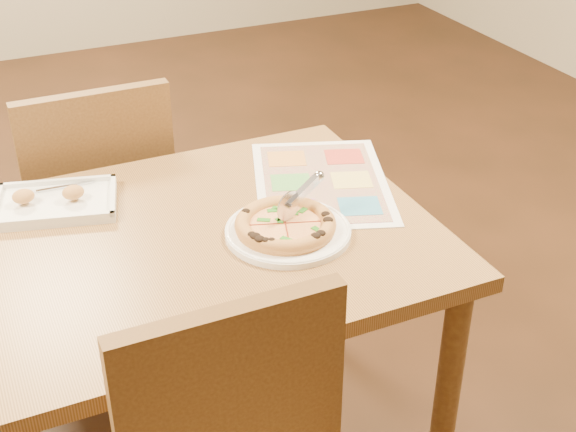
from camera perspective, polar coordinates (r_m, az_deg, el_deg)
name	(u,v)px	position (r m, az deg, el deg)	size (l,w,h in m)	color
dining_table	(153,278)	(1.87, -9.55, -4.34)	(1.30, 0.85, 0.72)	olive
chair_far	(97,188)	(2.41, -13.41, 1.93)	(0.42, 0.42, 0.47)	brown
plate	(288,232)	(1.83, 0.00, -1.13)	(0.29, 0.29, 0.02)	white
pizza	(285,225)	(1.82, -0.19, -0.63)	(0.23, 0.23, 0.04)	gold
pizza_cutter	(299,196)	(1.83, 0.81, 1.46)	(0.14, 0.06, 0.08)	silver
appetizer_tray	(55,203)	(2.02, -16.25, 0.88)	(0.33, 0.26, 0.06)	silver
menu	(321,182)	(2.05, 2.38, 2.45)	(0.33, 0.47, 0.01)	white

